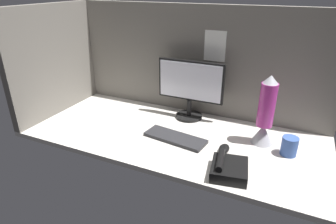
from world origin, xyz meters
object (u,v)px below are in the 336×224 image
keyboard (175,138)px  mug_ceramic_blue (289,146)px  desk_phone (228,169)px  mouse (224,149)px  monitor (190,87)px  lava_lamp (265,116)px

keyboard → mug_ceramic_blue: mug_ceramic_blue is taller
desk_phone → mouse: bearing=110.1°
monitor → lava_lamp: bearing=-16.4°
monitor → keyboard: size_ratio=1.20×
keyboard → desk_phone: 41.80cm
keyboard → lava_lamp: (46.72, 17.42, 15.98)cm
mouse → mug_ceramic_blue: 34.23cm
monitor → desk_phone: (39.95, -52.39, -18.76)cm
mouse → desk_phone: (7.04, -19.24, 1.49)cm
keyboard → desk_phone: desk_phone is taller
mouse → keyboard: bearing=176.5°
keyboard → mug_ceramic_blue: size_ratio=3.56×
lava_lamp → keyboard: bearing=-159.6°
desk_phone → mug_ceramic_blue: bearing=50.7°
monitor → lava_lamp: 52.50cm
mug_ceramic_blue → desk_phone: (-25.06, -30.59, -2.00)cm
mug_ceramic_blue → lava_lamp: size_ratio=0.26×
desk_phone → keyboard: bearing=151.1°
monitor → desk_phone: 68.50cm
mouse → mug_ceramic_blue: mug_ceramic_blue is taller
mouse → monitor: bearing=133.1°
mug_ceramic_blue → desk_phone: size_ratio=0.48×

